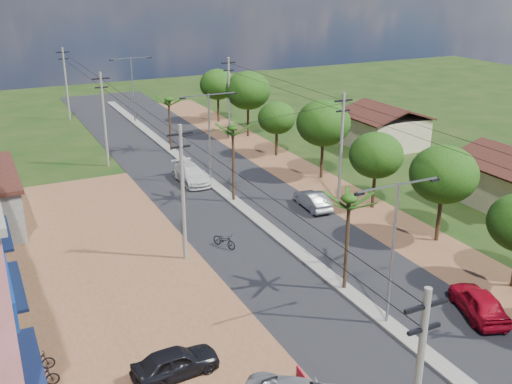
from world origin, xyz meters
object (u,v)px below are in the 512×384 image
car_parked_dark (176,363)px  roadside_sign (303,383)px  car_silver_mid (313,200)px  car_white_far (191,175)px  car_red_near (479,303)px

car_parked_dark → roadside_sign: 5.92m
car_silver_mid → car_parked_dark: car_parked_dark is taller
car_white_far → roadside_sign: car_white_far is taller
car_parked_dark → car_white_far: bearing=-25.8°
car_white_far → car_parked_dark: size_ratio=1.30×
car_silver_mid → car_parked_dark: 22.37m
car_red_near → roadside_sign: car_red_near is taller
car_silver_mid → roadside_sign: 22.16m
roadside_sign → car_parked_dark: bearing=148.4°
car_silver_mid → car_white_far: size_ratio=0.79×
car_red_near → roadside_sign: size_ratio=3.61×
car_silver_mid → car_parked_dark: bearing=46.7°
car_white_far → car_parked_dark: (-9.98, -25.08, -0.07)m
car_silver_mid → car_parked_dark: (-16.48, -15.12, 0.01)m
car_white_far → car_parked_dark: 27.00m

